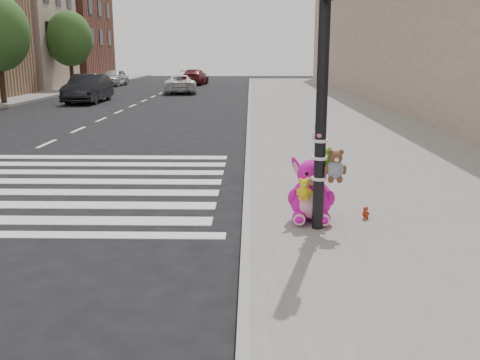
# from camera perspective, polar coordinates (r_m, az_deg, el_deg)

# --- Properties ---
(ground) EXTENTS (120.00, 120.00, 0.00)m
(ground) POSITION_cam_1_polar(r_m,az_deg,el_deg) (6.49, -13.58, -11.07)
(ground) COLOR black
(ground) RESTS_ON ground
(sidewalk_near) EXTENTS (7.00, 80.00, 0.14)m
(sidewalk_near) POSITION_cam_1_polar(r_m,az_deg,el_deg) (16.27, 13.17, 3.91)
(sidewalk_near) COLOR slate
(sidewalk_near) RESTS_ON ground
(curb_edge) EXTENTS (0.12, 80.00, 0.15)m
(curb_edge) POSITION_cam_1_polar(r_m,az_deg,el_deg) (15.91, 0.90, 4.05)
(curb_edge) COLOR gray
(curb_edge) RESTS_ON ground
(bld_far_d) EXTENTS (6.00, 8.00, 10.00)m
(bld_far_d) POSITION_cam_1_polar(r_m,az_deg,el_deg) (44.22, -22.50, 15.44)
(bld_far_d) COLOR #BDA190
(bld_far_d) RESTS_ON ground
(bld_far_e) EXTENTS (6.00, 10.00, 9.00)m
(bld_far_e) POSITION_cam_1_polar(r_m,az_deg,el_deg) (54.49, -17.78, 14.69)
(bld_far_e) COLOR brown
(bld_far_e) RESTS_ON ground
(bld_near) EXTENTS (5.00, 60.00, 10.00)m
(bld_near) POSITION_cam_1_polar(r_m,az_deg,el_deg) (27.30, 21.13, 17.45)
(bld_near) COLOR #BDA190
(bld_near) RESTS_ON ground
(signal_pole) EXTENTS (0.70, 0.49, 4.00)m
(signal_pole) POSITION_cam_1_polar(r_m,az_deg,el_deg) (7.63, 8.91, 6.64)
(signal_pole) COLOR black
(signal_pole) RESTS_ON sidewalk_near
(tree_far_c) EXTENTS (3.20, 3.20, 5.44)m
(tree_far_c) POSITION_cam_1_polar(r_m,az_deg,el_deg) (40.78, -17.75, 14.15)
(tree_far_c) COLOR #382619
(tree_far_c) RESTS_ON sidewalk_far
(pink_bunny) EXTENTS (0.71, 0.76, 1.01)m
(pink_bunny) POSITION_cam_1_polar(r_m,az_deg,el_deg) (8.20, 7.60, -1.54)
(pink_bunny) COLOR #E413AF
(pink_bunny) RESTS_ON sidewalk_near
(red_teddy) EXTENTS (0.16, 0.14, 0.19)m
(red_teddy) POSITION_cam_1_polar(r_m,az_deg,el_deg) (8.51, 13.25, -3.42)
(red_teddy) COLOR #A52E10
(red_teddy) RESTS_ON sidewalk_near
(car_dark_far) EXTENTS (1.64, 4.69, 1.54)m
(car_dark_far) POSITION_cam_1_polar(r_m,az_deg,el_deg) (30.91, -15.88, 9.38)
(car_dark_far) COLOR black
(car_dark_far) RESTS_ON ground
(car_white_near) EXTENTS (2.71, 4.73, 1.24)m
(car_white_near) POSITION_cam_1_polar(r_m,az_deg,el_deg) (37.07, -6.45, 10.14)
(car_white_near) COLOR silver
(car_white_near) RESTS_ON ground
(car_maroon_near) EXTENTS (2.19, 4.69, 1.32)m
(car_maroon_near) POSITION_cam_1_polar(r_m,az_deg,el_deg) (47.22, -4.83, 10.90)
(car_maroon_near) COLOR maroon
(car_maroon_near) RESTS_ON ground
(car_silver_deep) EXTENTS (1.95, 4.18, 1.38)m
(car_silver_deep) POSITION_cam_1_polar(r_m,az_deg,el_deg) (46.50, -13.32, 10.60)
(car_silver_deep) COLOR silver
(car_silver_deep) RESTS_ON ground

